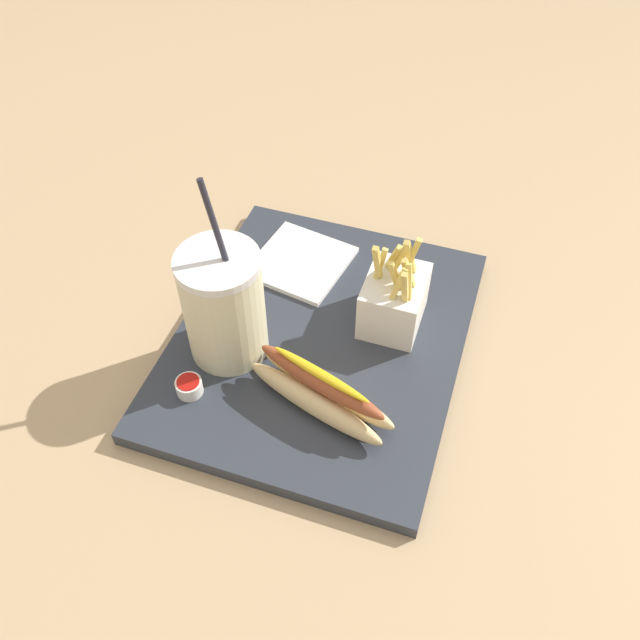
# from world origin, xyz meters

# --- Properties ---
(ground_plane) EXTENTS (2.40, 2.40, 0.02)m
(ground_plane) POSITION_xyz_m (0.00, 0.00, -0.01)
(ground_plane) COLOR tan
(food_tray) EXTENTS (0.42, 0.35, 0.02)m
(food_tray) POSITION_xyz_m (0.00, 0.00, 0.01)
(food_tray) COLOR #2D333D
(food_tray) RESTS_ON ground_plane
(soda_cup) EXTENTS (0.10, 0.10, 0.25)m
(soda_cup) POSITION_xyz_m (-0.05, 0.10, 0.10)
(soda_cup) COLOR beige
(soda_cup) RESTS_ON food_tray
(fries_basket) EXTENTS (0.09, 0.07, 0.13)m
(fries_basket) POSITION_xyz_m (0.05, -0.08, 0.06)
(fries_basket) COLOR white
(fries_basket) RESTS_ON food_tray
(hot_dog_1) EXTENTS (0.10, 0.19, 0.06)m
(hot_dog_1) POSITION_xyz_m (-0.10, -0.03, 0.04)
(hot_dog_1) COLOR #E5C689
(hot_dog_1) RESTS_ON food_tray
(ketchup_cup_1) EXTENTS (0.03, 0.03, 0.02)m
(ketchup_cup_1) POSITION_xyz_m (-0.13, 0.12, 0.03)
(ketchup_cup_1) COLOR white
(ketchup_cup_1) RESTS_ON food_tray
(napkin_stack) EXTENTS (0.14, 0.14, 0.01)m
(napkin_stack) POSITION_xyz_m (0.11, 0.07, 0.02)
(napkin_stack) COLOR white
(napkin_stack) RESTS_ON food_tray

